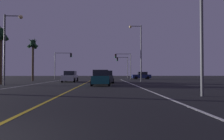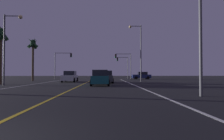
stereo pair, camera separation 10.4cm
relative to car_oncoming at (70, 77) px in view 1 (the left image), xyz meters
The scene contains 15 objects.
lane_edge_right 13.51m from the car_oncoming, 49.42° to the right, with size 0.16×42.25×0.01m, color silver.
lane_edge_left 10.78m from the car_oncoming, 107.67° to the right, with size 0.16×42.25×0.01m, color silver.
lane_center_divider 10.64m from the car_oncoming, 74.95° to the right, with size 0.16×42.25×0.01m, color gold.
car_oncoming is the anchor object (origin of this frame).
car_ahead_far 6.41m from the car_oncoming, 29.55° to the right, with size 2.02×4.30×1.70m.
car_lead_same_lane 9.60m from the car_oncoming, 58.95° to the right, with size 2.02×4.30×1.70m.
car_crossing_side 19.48m from the car_oncoming, 44.53° to the left, with size 4.30×2.02×1.70m.
traffic_light_near_right 15.12m from the car_oncoming, 50.59° to the left, with size 3.60×0.36×5.67m.
traffic_light_near_left 12.49m from the car_oncoming, 108.33° to the left, with size 3.78×0.36×5.82m.
traffic_light_far_right 19.72m from the car_oncoming, 60.16° to the left, with size 2.89×0.36×5.41m.
street_lamp_right_near 21.19m from the car_oncoming, 59.47° to the right, with size 1.93×0.44×7.28m.
street_lamp_left_mid 10.45m from the car_oncoming, 121.88° to the right, with size 2.03×0.44×7.77m.
street_lamp_right_far 11.64m from the car_oncoming, ahead, with size 1.98×0.44×8.88m.
palm_tree_left_mid 10.57m from the car_oncoming, 139.45° to the right, with size 2.04×2.14×7.24m.
palm_tree_left_far 10.20m from the car_oncoming, 149.24° to the left, with size 2.06×2.20×7.77m.
Camera 1 is at (2.72, -2.76, 1.31)m, focal length 28.94 mm.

